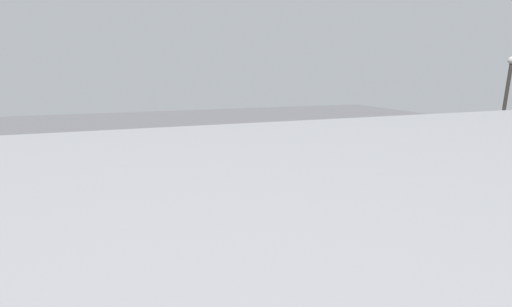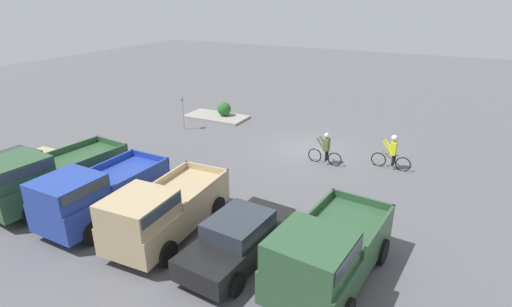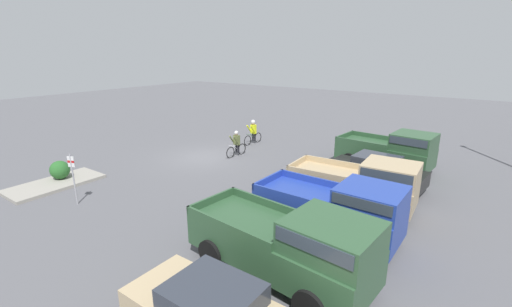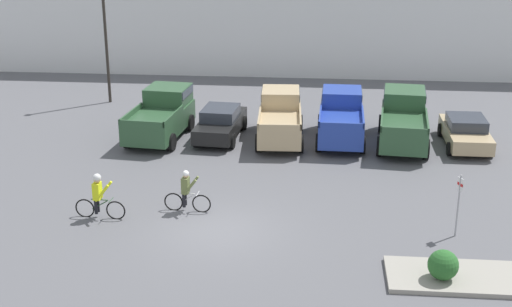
# 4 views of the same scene
# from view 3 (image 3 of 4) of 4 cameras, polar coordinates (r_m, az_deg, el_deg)

# --- Properties ---
(ground_plane) EXTENTS (80.00, 80.00, 0.00)m
(ground_plane) POSITION_cam_3_polar(r_m,az_deg,el_deg) (20.93, -8.66, -0.58)
(ground_plane) COLOR #56565B
(pickup_truck_0) EXTENTS (2.68, 5.01, 2.16)m
(pickup_truck_0) POSITION_cam_3_polar(r_m,az_deg,el_deg) (19.52, 21.72, 0.55)
(pickup_truck_0) COLOR #2D5133
(pickup_truck_0) RESTS_ON ground_plane
(sedan_0) EXTENTS (2.17, 4.49, 1.47)m
(sedan_0) POSITION_cam_3_polar(r_m,az_deg,el_deg) (17.05, 19.36, -2.75)
(sedan_0) COLOR black
(sedan_0) RESTS_ON ground_plane
(pickup_truck_1) EXTENTS (2.30, 5.02, 2.08)m
(pickup_truck_1) POSITION_cam_3_polar(r_m,az_deg,el_deg) (14.36, 17.10, -4.69)
(pickup_truck_1) COLOR tan
(pickup_truck_1) RESTS_ON ground_plane
(pickup_truck_2) EXTENTS (2.28, 4.91, 2.11)m
(pickup_truck_2) POSITION_cam_3_polar(r_m,az_deg,el_deg) (11.85, 13.25, -8.91)
(pickup_truck_2) COLOR #233D9E
(pickup_truck_2) RESTS_ON ground_plane
(pickup_truck_3) EXTENTS (2.63, 5.59, 2.20)m
(pickup_truck_3) POSITION_cam_3_polar(r_m,az_deg,el_deg) (9.59, 5.86, -14.69)
(pickup_truck_3) COLOR #2D5133
(pickup_truck_3) RESTS_ON ground_plane
(cyclist_0) EXTENTS (1.73, 0.48, 1.59)m
(cyclist_0) POSITION_cam_3_polar(r_m,az_deg,el_deg) (20.76, -3.30, 1.69)
(cyclist_0) COLOR black
(cyclist_0) RESTS_ON ground_plane
(cyclist_1) EXTENTS (1.84, 0.48, 1.69)m
(cyclist_1) POSITION_cam_3_polar(r_m,az_deg,el_deg) (23.52, -0.49, 3.74)
(cyclist_1) COLOR black
(cyclist_1) RESTS_ON ground_plane
(fire_lane_sign) EXTENTS (0.14, 0.29, 2.18)m
(fire_lane_sign) POSITION_cam_3_polar(r_m,az_deg,el_deg) (15.84, -28.21, -3.05)
(fire_lane_sign) COLOR #9E9EA3
(fire_lane_sign) RESTS_ON ground_plane
(curb_island) EXTENTS (4.05, 2.05, 0.15)m
(curb_island) POSITION_cam_3_polar(r_m,az_deg,el_deg) (18.96, -30.50, -4.38)
(curb_island) COLOR gray
(curb_island) RESTS_ON ground_plane
(shrub) EXTENTS (0.90, 0.90, 0.90)m
(shrub) POSITION_cam_3_polar(r_m,az_deg,el_deg) (19.20, -29.89, -2.38)
(shrub) COLOR #286028
(shrub) RESTS_ON curb_island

